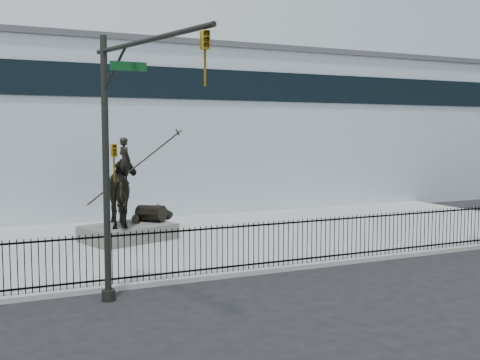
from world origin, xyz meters
name	(u,v)px	position (x,y,z in m)	size (l,w,h in m)	color
ground	(333,275)	(0.00, 0.00, 0.00)	(120.00, 120.00, 0.00)	black
plaza	(242,236)	(0.00, 7.00, 0.07)	(30.00, 12.00, 0.15)	gray
building	(157,133)	(0.00, 20.00, 4.50)	(44.00, 14.00, 9.00)	silver
picket_fence	(312,240)	(0.00, 1.25, 0.90)	(22.10, 0.10, 1.50)	black
statue_plinth	(128,233)	(-4.75, 7.62, 0.47)	(3.40, 2.34, 0.64)	#504F4A
equestrian_statue	(129,192)	(-4.69, 7.64, 2.13)	(4.14, 3.31, 3.70)	black
traffic_signal_left	(122,151)	(-6.75, -0.62, 4.03)	(1.52, 4.84, 7.00)	black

